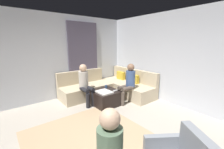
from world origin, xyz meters
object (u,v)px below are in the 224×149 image
object	(u,v)px
ottoman	(106,98)
coffee_mug	(106,87)
sectional_couch	(110,87)
person_on_couch_back	(128,82)
person_on_couch_side	(85,83)
game_remote	(115,91)

from	to	relation	value
ottoman	coffee_mug	world-z (taller)	coffee_mug
sectional_couch	person_on_couch_back	xyz separation A→B (m)	(0.86, 0.06, 0.38)
person_on_couch_back	person_on_couch_side	xyz separation A→B (m)	(-0.71, -1.08, 0.00)
coffee_mug	person_on_couch_back	bearing A→B (deg)	42.62
coffee_mug	person_on_couch_back	world-z (taller)	person_on_couch_back
sectional_couch	ottoman	world-z (taller)	sectional_couch
coffee_mug	ottoman	bearing A→B (deg)	-39.29
game_remote	coffee_mug	bearing A→B (deg)	-174.29
ottoman	game_remote	bearing A→B (deg)	50.71
person_on_couch_side	game_remote	bearing A→B (deg)	137.12
game_remote	sectional_couch	bearing A→B (deg)	154.06
sectional_couch	game_remote	distance (m)	0.86
coffee_mug	person_on_couch_side	bearing A→B (deg)	-108.76
game_remote	person_on_couch_side	bearing A→B (deg)	-132.88
sectional_couch	coffee_mug	bearing A→B (deg)	-48.84
person_on_couch_back	ottoman	bearing A→B (deg)	66.22
ottoman	game_remote	world-z (taller)	game_remote
sectional_couch	person_on_couch_back	distance (m)	0.94
ottoman	person_on_couch_back	distance (m)	0.83
sectional_couch	ottoman	size ratio (longest dim) A/B	3.36
ottoman	person_on_couch_back	world-z (taller)	person_on_couch_back
ottoman	game_remote	size ratio (longest dim) A/B	5.07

